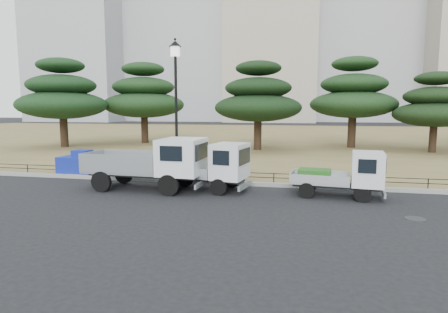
% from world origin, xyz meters
% --- Properties ---
extents(ground, '(220.00, 220.00, 0.00)m').
position_xyz_m(ground, '(0.00, 0.00, 0.00)').
color(ground, black).
extents(lawn, '(120.00, 56.00, 0.15)m').
position_xyz_m(lawn, '(0.00, 30.60, 0.07)').
color(lawn, olive).
rests_on(lawn, ground).
extents(curb, '(120.00, 0.25, 0.16)m').
position_xyz_m(curb, '(0.00, 2.60, 0.08)').
color(curb, gray).
rests_on(curb, ground).
extents(truck_large, '(4.86, 2.08, 2.09)m').
position_xyz_m(truck_large, '(-2.74, 1.00, 1.16)').
color(truck_large, black).
rests_on(truck_large, ground).
extents(truck_kei_front, '(3.81, 2.08, 1.91)m').
position_xyz_m(truck_kei_front, '(-0.48, 1.39, 0.95)').
color(truck_kei_front, black).
rests_on(truck_kei_front, ground).
extents(truck_kei_rear, '(3.39, 1.73, 1.71)m').
position_xyz_m(truck_kei_rear, '(4.68, 1.26, 0.85)').
color(truck_kei_rear, black).
rests_on(truck_kei_rear, ground).
extents(street_lamp, '(0.54, 0.54, 6.03)m').
position_xyz_m(street_lamp, '(-2.35, 2.90, 4.23)').
color(street_lamp, black).
rests_on(street_lamp, lawn).
extents(pipe_fence, '(38.00, 0.04, 0.40)m').
position_xyz_m(pipe_fence, '(0.00, 2.75, 0.44)').
color(pipe_fence, black).
rests_on(pipe_fence, lawn).
extents(tarp_pile, '(1.69, 1.24, 1.13)m').
position_xyz_m(tarp_pile, '(-7.57, 3.34, 0.60)').
color(tarp_pile, '#1527A7').
rests_on(tarp_pile, lawn).
extents(manhole, '(0.60, 0.60, 0.01)m').
position_xyz_m(manhole, '(6.50, -1.20, 0.01)').
color(manhole, '#2D2D30').
rests_on(manhole, ground).
extents(pine_west_far, '(7.07, 7.07, 7.14)m').
position_xyz_m(pine_west_far, '(-15.99, 14.27, 4.27)').
color(pine_west_far, black).
rests_on(pine_west_far, lawn).
extents(pine_west_near, '(7.24, 7.24, 7.24)m').
position_xyz_m(pine_west_near, '(-11.01, 19.01, 4.33)').
color(pine_west_near, black).
rests_on(pine_west_near, lawn).
extents(pine_center_left, '(6.54, 6.54, 6.65)m').
position_xyz_m(pine_center_left, '(-0.22, 15.40, 3.99)').
color(pine_center_left, black).
rests_on(pine_center_left, lawn).
extents(pine_center_right, '(6.78, 6.78, 7.19)m').
position_xyz_m(pine_center_right, '(7.01, 18.71, 4.32)').
color(pine_center_right, black).
rests_on(pine_center_right, lawn).
extents(pine_east_near, '(5.64, 5.64, 5.70)m').
position_xyz_m(pine_east_near, '(12.26, 16.24, 3.44)').
color(pine_east_near, black).
rests_on(pine_east_near, lawn).
extents(tower_center_left, '(22.00, 20.00, 55.00)m').
position_xyz_m(tower_center_left, '(-5.00, 85.00, 27.50)').
color(tower_center_left, '#AAA08C').
rests_on(tower_center_left, ground).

